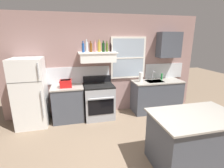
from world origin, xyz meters
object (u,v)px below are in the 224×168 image
object	(u,v)px
paper_towel_roll	(141,77)
dish_soap_bottle	(162,77)
toaster	(66,83)
bottle_dark_green_wine	(103,47)
bottle_balsamic_dark	(111,48)
stove_range	(99,101)
bottle_amber_wine	(91,47)
refrigerator	(30,93)
bottle_blue_liqueur	(83,48)
bottle_olive_oil_square	(107,47)
bottle_champagne_gold_foil	(99,47)
bottle_rose_pink	(95,47)
bottle_clear_tall	(87,47)
kitchen_island	(193,140)

from	to	relation	value
paper_towel_roll	dish_soap_bottle	size ratio (longest dim) A/B	1.50
toaster	bottle_dark_green_wine	size ratio (longest dim) A/B	1.05
bottle_balsamic_dark	paper_towel_roll	size ratio (longest dim) A/B	0.83
stove_range	bottle_amber_wine	world-z (taller)	bottle_amber_wine
refrigerator	bottle_balsamic_dark	bearing A→B (deg)	5.04
bottle_amber_wine	dish_soap_bottle	xyz separation A→B (m)	(2.04, 0.00, -0.86)
refrigerator	bottle_blue_liqueur	xyz separation A→B (m)	(1.30, 0.09, 1.03)
stove_range	bottle_olive_oil_square	world-z (taller)	bottle_olive_oil_square
stove_range	bottle_champagne_gold_foil	world-z (taller)	bottle_champagne_gold_foil
stove_range	bottle_olive_oil_square	size ratio (longest dim) A/B	4.02
bottle_rose_pink	bottle_clear_tall	bearing A→B (deg)	177.55
bottle_dark_green_wine	dish_soap_bottle	bearing A→B (deg)	1.18
bottle_balsamic_dark	paper_towel_roll	xyz separation A→B (m)	(0.83, -0.12, -0.79)
refrigerator	bottle_champagne_gold_foil	world-z (taller)	bottle_champagne_gold_foil
kitchen_island	bottle_amber_wine	bearing A→B (deg)	122.09
paper_towel_roll	bottle_blue_liqueur	bearing A→B (deg)	178.98
bottle_balsamic_dark	dish_soap_bottle	world-z (taller)	bottle_balsamic_dark
refrigerator	bottle_blue_liqueur	size ratio (longest dim) A/B	6.03
bottle_blue_liqueur	bottle_dark_green_wine	bearing A→B (deg)	4.18
bottle_dark_green_wine	bottle_rose_pink	bearing A→B (deg)	174.25
bottle_dark_green_wine	kitchen_island	world-z (taller)	bottle_dark_green_wine
stove_range	bottle_balsamic_dark	distance (m)	1.43
bottle_dark_green_wine	kitchen_island	size ratio (longest dim) A/B	0.20
kitchen_island	dish_soap_bottle	bearing A→B (deg)	74.07
bottle_amber_wine	dish_soap_bottle	distance (m)	2.21
toaster	bottle_amber_wine	world-z (taller)	bottle_amber_wine
bottle_rose_pink	paper_towel_roll	distance (m)	1.49
stove_range	bottle_blue_liqueur	world-z (taller)	bottle_blue_liqueur
bottle_clear_tall	bottle_amber_wine	distance (m)	0.10
refrigerator	stove_range	size ratio (longest dim) A/B	1.52
toaster	stove_range	bearing A→B (deg)	2.23
bottle_clear_tall	bottle_rose_pink	distance (m)	0.21
bottle_olive_oil_square	paper_towel_roll	xyz separation A→B (m)	(0.93, -0.11, -0.81)
bottle_rose_pink	bottle_dark_green_wine	size ratio (longest dim) A/B	1.05
dish_soap_bottle	toaster	bearing A→B (deg)	-176.41
dish_soap_bottle	stove_range	bearing A→B (deg)	-175.82
bottle_rose_pink	bottle_olive_oil_square	bearing A→B (deg)	3.87
bottle_blue_liqueur	stove_range	bearing A→B (deg)	-10.44
stove_range	bottle_blue_liqueur	xyz separation A→B (m)	(-0.35, 0.06, 1.40)
bottle_amber_wine	bottle_blue_liqueur	bearing A→B (deg)	-159.39
bottle_olive_oil_square	dish_soap_bottle	world-z (taller)	bottle_olive_oil_square
toaster	kitchen_island	xyz separation A→B (m)	(2.06, -2.06, -0.55)
bottle_blue_liqueur	bottle_olive_oil_square	distance (m)	0.61
toaster	bottle_amber_wine	xyz separation A→B (m)	(0.66, 0.17, 0.85)
bottle_blue_liqueur	bottle_amber_wine	size ratio (longest dim) A/B	1.01
stove_range	refrigerator	bearing A→B (deg)	-179.20
bottle_champagne_gold_foil	bottle_rose_pink	bearing A→B (deg)	-178.81
kitchen_island	paper_towel_roll	bearing A→B (deg)	91.51
stove_range	bottle_champagne_gold_foil	xyz separation A→B (m)	(0.05, 0.13, 1.41)
bottle_olive_oil_square	bottle_dark_green_wine	bearing A→B (deg)	-157.15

